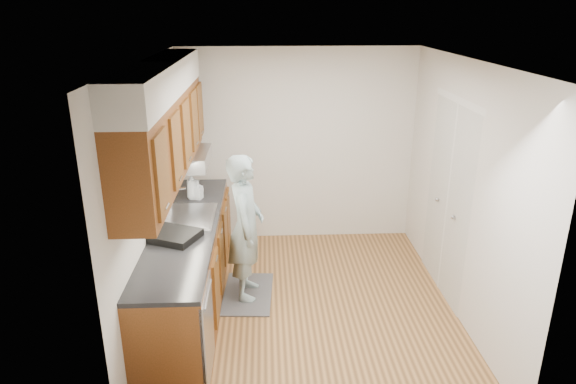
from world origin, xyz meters
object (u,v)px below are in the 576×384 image
object	(u,v)px
soap_bottle_b	(198,190)
steel_can	(200,193)
person	(246,218)
dish_rack	(174,236)
soap_bottle_a	(192,186)
soap_bottle_c	(197,188)

from	to	relation	value
soap_bottle_b	steel_can	distance (m)	0.07
person	dish_rack	size ratio (longest dim) A/B	4.14
person	soap_bottle_a	world-z (taller)	person
person	soap_bottle_c	world-z (taller)	person
soap_bottle_b	person	bearing A→B (deg)	-41.86
soap_bottle_b	steel_can	size ratio (longest dim) A/B	1.97
soap_bottle_c	steel_can	xyz separation A→B (m)	(0.03, -0.07, -0.04)
soap_bottle_b	steel_can	xyz separation A→B (m)	(0.02, 0.04, -0.05)
soap_bottle_b	dish_rack	xyz separation A→B (m)	(-0.10, -1.04, -0.07)
soap_bottle_c	steel_can	bearing A→B (deg)	-67.41
soap_bottle_b	dish_rack	size ratio (longest dim) A/B	0.50
soap_bottle_b	soap_bottle_c	size ratio (longest dim) A/B	1.17
dish_rack	soap_bottle_c	bearing A→B (deg)	109.92
steel_can	dish_rack	xyz separation A→B (m)	(-0.11, -1.08, -0.02)
soap_bottle_a	dish_rack	distance (m)	1.06
soap_bottle_a	dish_rack	bearing A→B (deg)	-92.00
soap_bottle_c	dish_rack	size ratio (longest dim) A/B	0.42
soap_bottle_a	person	bearing A→B (deg)	-39.32
steel_can	dish_rack	size ratio (longest dim) A/B	0.25
soap_bottle_b	soap_bottle_c	bearing A→B (deg)	97.48
person	dish_rack	distance (m)	0.85
steel_can	dish_rack	bearing A→B (deg)	-95.95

